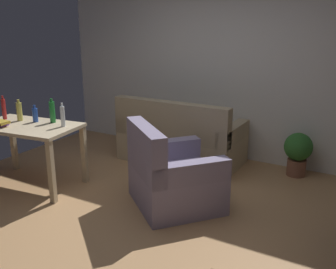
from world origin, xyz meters
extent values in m
cube|color=tan|center=(0.00, 0.00, -0.01)|extent=(5.20, 4.40, 0.02)
cube|color=silver|center=(0.00, 2.20, 1.35)|extent=(5.20, 0.10, 2.70)
cube|color=tan|center=(-0.34, 1.65, 0.20)|extent=(1.69, 0.84, 0.40)
cube|color=tan|center=(-0.34, 1.31, 0.66)|extent=(1.69, 0.16, 0.52)
cube|color=tan|center=(0.42, 1.65, 0.51)|extent=(0.16, 0.84, 0.22)
cube|color=tan|center=(-1.11, 1.65, 0.51)|extent=(0.16, 0.84, 0.22)
cube|color=#C6B28E|center=(-1.53, -0.02, 0.74)|extent=(1.28, 0.85, 0.04)
cube|color=tan|center=(-0.93, -0.25, 0.36)|extent=(0.07, 0.07, 0.72)
cube|color=tan|center=(-2.12, 0.21, 0.36)|extent=(0.07, 0.07, 0.72)
cube|color=tan|center=(-1.01, 0.36, 0.36)|extent=(0.07, 0.07, 0.72)
cylinder|color=brown|center=(1.22, 1.90, 0.11)|extent=(0.24, 0.24, 0.22)
sphere|color=#2D6B28|center=(1.22, 1.90, 0.39)|extent=(0.36, 0.36, 0.36)
cube|color=gray|center=(0.26, 0.40, 0.20)|extent=(1.23, 1.22, 0.40)
cube|color=slate|center=(0.04, 0.14, 0.66)|extent=(0.79, 0.70, 0.52)
cube|color=gray|center=(0.54, 0.17, 0.51)|extent=(0.66, 0.75, 0.22)
cube|color=gray|center=(-0.03, 0.64, 0.51)|extent=(0.66, 0.75, 0.22)
cylinder|color=#AD2323|center=(-1.98, 0.03, 0.89)|extent=(0.05, 0.05, 0.26)
cylinder|color=#AD2323|center=(-1.98, 0.03, 1.04)|extent=(0.02, 0.02, 0.04)
cylinder|color=#BCB24C|center=(-1.76, 0.08, 0.87)|extent=(0.07, 0.07, 0.22)
cylinder|color=#BCB24C|center=(-1.76, 0.08, 1.00)|extent=(0.03, 0.03, 0.04)
cylinder|color=#2347A3|center=(-1.54, 0.13, 0.84)|extent=(0.06, 0.06, 0.17)
cylinder|color=#2347A3|center=(-1.54, 0.13, 0.95)|extent=(0.03, 0.03, 0.04)
cylinder|color=#1E722D|center=(-1.34, 0.21, 0.89)|extent=(0.07, 0.07, 0.25)
cylinder|color=#1E722D|center=(-1.34, 0.21, 1.03)|extent=(0.03, 0.03, 0.04)
cylinder|color=silver|center=(-1.10, 0.15, 0.88)|extent=(0.05, 0.05, 0.24)
cylinder|color=silver|center=(-1.10, 0.15, 1.02)|extent=(0.02, 0.02, 0.04)
camera|label=1|loc=(2.12, -2.99, 1.96)|focal=41.30mm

